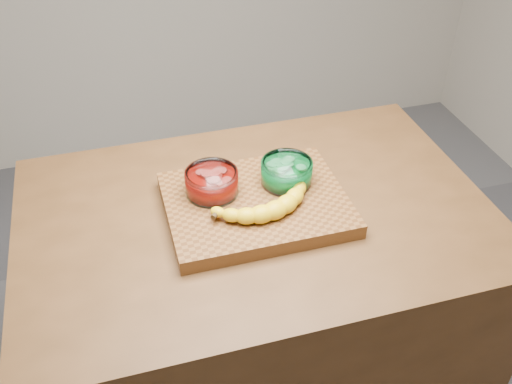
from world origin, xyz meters
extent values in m
cube|color=#503118|center=(0.00, 0.00, 0.45)|extent=(1.20, 0.80, 0.90)
cube|color=brown|center=(0.00, 0.00, 0.92)|extent=(0.45, 0.35, 0.04)
cylinder|color=white|center=(-0.10, 0.05, 0.97)|extent=(0.13, 0.13, 0.06)
cylinder|color=#AE1008|center=(-0.10, 0.05, 0.96)|extent=(0.11, 0.11, 0.04)
cylinder|color=#DC4F45|center=(-0.10, 0.05, 0.99)|extent=(0.11, 0.11, 0.02)
cylinder|color=white|center=(0.09, 0.04, 0.97)|extent=(0.13, 0.13, 0.06)
cylinder|color=#0D8A34|center=(0.09, 0.04, 0.96)|extent=(0.11, 0.11, 0.04)
cylinder|color=#64D67C|center=(0.09, 0.04, 0.99)|extent=(0.11, 0.11, 0.02)
camera|label=1|loc=(-0.31, -1.07, 1.84)|focal=40.00mm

